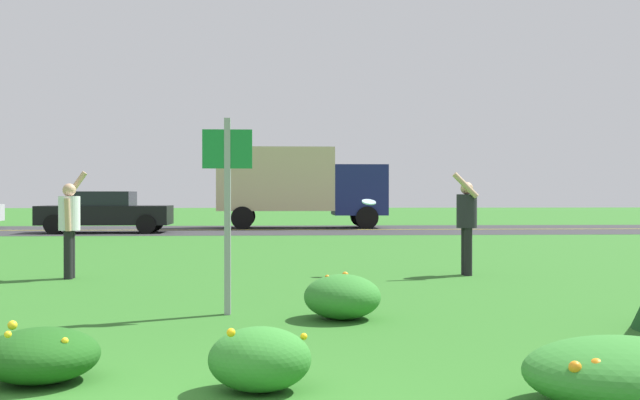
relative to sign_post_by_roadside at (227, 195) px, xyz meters
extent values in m
plane|color=#2D6B23|center=(-0.51, 7.85, -1.36)|extent=(120.00, 120.00, 0.00)
cube|color=#2D2D30|center=(-0.51, 20.84, -1.35)|extent=(120.00, 8.01, 0.01)
cube|color=yellow|center=(-0.51, 20.84, -1.35)|extent=(120.00, 0.16, 0.00)
ellipsoid|color=#337F2D|center=(1.27, -0.38, -1.11)|extent=(0.84, 0.91, 0.49)
sphere|color=orange|center=(0.97, -0.33, -1.08)|extent=(0.09, 0.09, 0.09)
sphere|color=orange|center=(1.34, 0.00, -0.91)|extent=(0.07, 0.07, 0.07)
sphere|color=orange|center=(1.21, -0.27, -0.99)|extent=(0.07, 0.07, 0.07)
sphere|color=orange|center=(1.11, -0.38, -0.90)|extent=(0.05, 0.05, 0.05)
ellipsoid|color=#337F2D|center=(0.44, -3.49, -1.13)|extent=(0.72, 0.64, 0.45)
sphere|color=yellow|center=(0.75, -3.39, -1.00)|extent=(0.05, 0.05, 0.05)
sphere|color=yellow|center=(0.26, -3.76, -0.90)|extent=(0.06, 0.06, 0.06)
sphere|color=yellow|center=(0.43, -3.18, -1.04)|extent=(0.08, 0.08, 0.08)
sphere|color=yellow|center=(0.45, -3.60, -1.03)|extent=(0.06, 0.06, 0.06)
ellipsoid|color=#1E5619|center=(-1.15, -3.14, -1.16)|extent=(0.84, 0.84, 0.39)
sphere|color=yellow|center=(-1.01, -3.05, -1.09)|extent=(0.05, 0.05, 0.05)
sphere|color=yellow|center=(-1.39, -3.03, -0.96)|extent=(0.07, 0.07, 0.07)
sphere|color=yellow|center=(-1.34, -2.91, -1.05)|extent=(0.05, 0.05, 0.05)
sphere|color=yellow|center=(-1.27, -3.49, -0.95)|extent=(0.05, 0.05, 0.05)
sphere|color=yellow|center=(-0.93, -3.34, -1.02)|extent=(0.05, 0.05, 0.05)
sphere|color=yellow|center=(-1.03, -3.13, -1.13)|extent=(0.07, 0.07, 0.07)
ellipsoid|color=#337F2D|center=(2.76, -4.04, -1.13)|extent=(1.27, 1.11, 0.45)
sphere|color=orange|center=(2.46, -4.35, -1.02)|extent=(0.09, 0.09, 0.09)
sphere|color=orange|center=(2.33, -4.35, -1.02)|extent=(0.08, 0.08, 0.08)
sphere|color=orange|center=(2.74, -3.77, -1.10)|extent=(0.07, 0.07, 0.07)
cube|color=#93969B|center=(0.00, 0.01, -0.25)|extent=(0.07, 0.10, 2.22)
cube|color=#197F38|center=(0.00, -0.02, 0.52)|extent=(0.56, 0.03, 0.44)
cylinder|color=silver|center=(-2.78, 3.93, -0.30)|extent=(0.34, 0.34, 0.55)
sphere|color=tan|center=(-2.78, 3.93, 0.07)|extent=(0.21, 0.21, 0.21)
cylinder|color=black|center=(-2.78, 4.01, -0.97)|extent=(0.14, 0.14, 0.78)
cylinder|color=black|center=(-2.78, 3.84, -0.97)|extent=(0.14, 0.14, 0.78)
cylinder|color=tan|center=(-2.72, 4.13, 0.15)|extent=(0.37, 0.10, 0.48)
cylinder|color=tan|center=(-2.75, 3.73, -0.32)|extent=(0.11, 0.09, 0.52)
cylinder|color=#232328|center=(3.74, 4.10, -0.28)|extent=(0.34, 0.34, 0.56)
sphere|color=tan|center=(3.74, 4.10, 0.10)|extent=(0.21, 0.21, 0.21)
cylinder|color=black|center=(3.74, 4.02, -0.96)|extent=(0.14, 0.14, 0.80)
cylinder|color=black|center=(3.74, 4.19, -0.96)|extent=(0.14, 0.14, 0.80)
cylinder|color=tan|center=(3.67, 3.90, 0.15)|extent=(0.44, 0.10, 0.44)
cylinder|color=tan|center=(3.72, 4.30, -0.30)|extent=(0.11, 0.09, 0.53)
cylinder|color=#ADD6E5|center=(2.12, 4.32, -0.13)|extent=(0.25, 0.23, 0.11)
torus|color=#ADD6E5|center=(2.12, 4.32, -0.13)|extent=(0.25, 0.23, 0.12)
cube|color=black|center=(-5.44, 19.03, -0.74)|extent=(4.50, 1.82, 0.66)
cube|color=black|center=(-5.54, 19.03, -0.17)|extent=(2.10, 1.64, 0.52)
cylinder|color=black|center=(-3.89, 19.92, -1.03)|extent=(0.66, 0.22, 0.66)
cylinder|color=black|center=(-3.89, 18.14, -1.03)|extent=(0.66, 0.22, 0.66)
cylinder|color=black|center=(-6.99, 19.92, -1.03)|extent=(0.66, 0.22, 0.66)
cylinder|color=black|center=(-6.99, 18.14, -1.03)|extent=(0.66, 0.22, 0.66)
cube|color=navy|center=(3.88, 22.64, 0.16)|extent=(2.10, 2.30, 2.00)
cube|color=#CCBC8C|center=(0.53, 22.64, 0.59)|extent=(4.60, 2.30, 2.50)
cylinder|color=black|center=(4.08, 23.74, -0.92)|extent=(0.88, 0.26, 0.88)
cylinder|color=black|center=(4.08, 21.54, -0.92)|extent=(0.88, 0.26, 0.88)
cylinder|color=black|center=(-0.76, 23.74, -0.92)|extent=(0.88, 0.26, 0.88)
cylinder|color=black|center=(-0.76, 21.54, -0.92)|extent=(0.88, 0.26, 0.88)
camera|label=1|loc=(0.55, -8.93, 0.01)|focal=44.19mm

